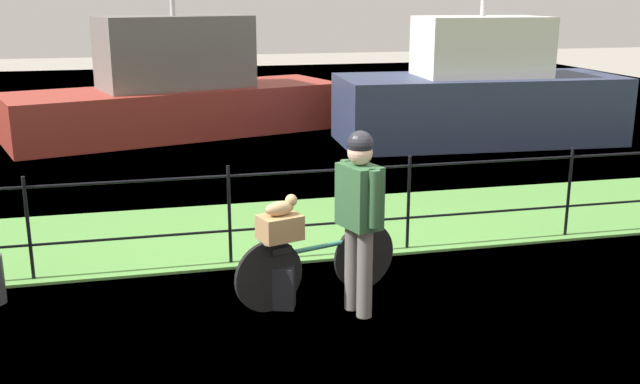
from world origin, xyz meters
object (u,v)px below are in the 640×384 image
moored_boat_near (177,93)px  backpack_on_paving (279,287)px  terrier_dog (282,207)px  moored_boat_mid (478,96)px  bicycle_main (317,264)px  cyclist_person (359,207)px  wooden_crate (280,227)px

moored_boat_near → backpack_on_paving: bearing=-87.1°
terrier_dog → moored_boat_near: moored_boat_near is taller
moored_boat_near → moored_boat_mid: size_ratio=1.28×
bicycle_main → backpack_on_paving: bearing=-164.9°
backpack_on_paving → moored_boat_near: size_ratio=0.06×
backpack_on_paving → terrier_dog: bearing=-175.2°
bicycle_main → moored_boat_near: moored_boat_near is taller
backpack_on_paving → moored_boat_near: bearing=-68.2°
moored_boat_mid → backpack_on_paving: bearing=-126.9°
moored_boat_mid → terrier_dog: bearing=-126.7°
terrier_dog → backpack_on_paving: (-0.03, 0.01, -0.77)m
bicycle_main → cyclist_person: size_ratio=0.98×
wooden_crate → cyclist_person: cyclist_person is taller
wooden_crate → moored_boat_near: size_ratio=0.05×
moored_boat_near → moored_boat_mid: (5.66, -2.13, 0.04)m
bicycle_main → moored_boat_mid: (4.83, 6.82, 0.54)m
cyclist_person → moored_boat_mid: (4.53, 7.20, -0.10)m
cyclist_person → moored_boat_near: (-1.13, 9.33, -0.14)m
cyclist_person → moored_boat_near: bearing=96.9°
terrier_dog → backpack_on_paving: size_ratio=0.81×
wooden_crate → terrier_dog: 0.19m
bicycle_main → wooden_crate: (-0.37, -0.12, 0.43)m
moored_boat_near → wooden_crate: bearing=-87.0°
backpack_on_paving → bicycle_main: bearing=-146.0°
terrier_dog → moored_boat_mid: bearing=53.3°
cyclist_person → backpack_on_paving: size_ratio=4.21×
moored_boat_near → moored_boat_mid: moored_boat_mid is taller
backpack_on_paving → moored_boat_near: moored_boat_near is taller
bicycle_main → moored_boat_near: 9.00m
cyclist_person → moored_boat_mid: moored_boat_mid is taller
moored_boat_mid → cyclist_person: bearing=-122.2°
wooden_crate → bicycle_main: bearing=17.7°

